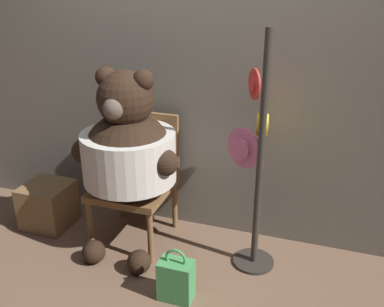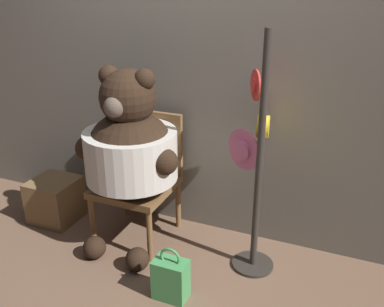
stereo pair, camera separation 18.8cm
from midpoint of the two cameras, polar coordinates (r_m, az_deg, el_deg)
name	(u,v)px [view 2 (the right image)]	position (r m, az deg, el deg)	size (l,w,h in m)	color
ground_plane	(166,266)	(3.02, -1.67, -14.76)	(14.00, 14.00, 0.00)	brown
wall_back	(202,58)	(3.02, 3.15, 12.52)	(8.00, 0.10, 2.60)	slate
chair	(141,173)	(3.16, -5.15, -2.61)	(0.52, 0.53, 0.92)	brown
teddy_bear	(130,149)	(2.90, -6.41, 0.53)	(0.76, 0.68, 1.30)	black
hat_display_rack	(256,162)	(2.73, 10.48, -1.11)	(0.38, 0.41, 1.57)	#332D28
handbag_on_ground	(171,279)	(2.69, -0.80, -16.38)	(0.21, 0.13, 0.36)	#479E56
wooden_crate	(55,200)	(3.57, -16.32, -5.97)	(0.34, 0.34, 0.34)	brown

